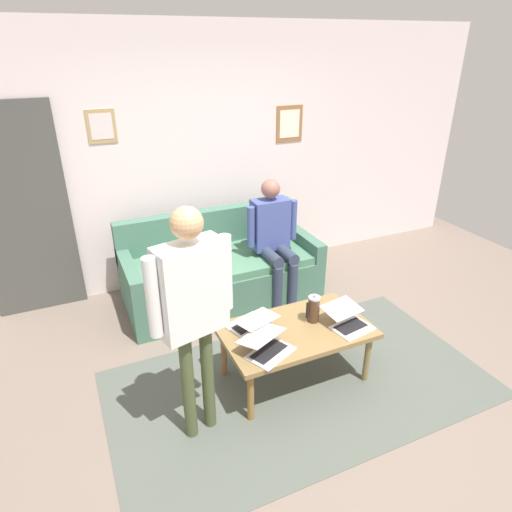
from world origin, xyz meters
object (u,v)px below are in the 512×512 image
Objects in this scene: interior_door at (24,214)px; person_standing at (192,300)px; coffee_table at (296,334)px; person_seated at (274,234)px; couch at (220,271)px; laptop_right at (267,347)px; laptop_center at (251,323)px; laptop_left at (348,321)px; french_press at (314,309)px.

interior_door reaches higher than person_standing.
person_seated is (-0.41, -1.22, 0.30)m from coffee_table.
person_standing is 1.31× the size of person_seated.
couch is 1.65m from laptop_right.
coffee_table is 2.89× the size of laptop_center.
couch is 0.70m from person_seated.
interior_door is 1.96m from couch.
couch is at bearing -72.93° from laptop_left.
french_press is 1.17m from person_standing.
laptop_center is (0.32, -0.16, 0.09)m from coffee_table.
couch is at bearing -98.16° from laptop_right.
interior_door is 2.44m from laptop_center.
person_seated is (-2.24, 0.79, -0.30)m from interior_door.
interior_door is 1.04× the size of couch.
french_press is at bearing -166.73° from person_standing.
laptop_right is 1.74× the size of french_press.
person_seated is at bearing -101.06° from french_press.
interior_door is 2.39m from person_seated.
person_seated reaches higher than couch.
laptop_center is 0.51m from french_press.
person_seated is (-0.02, -1.36, 0.21)m from laptop_left.
coffee_table is at bearing 93.91° from couch.
interior_door is 2.69m from laptop_right.
couch is 1.46m from french_press.
laptop_center is 0.92× the size of laptop_right.
interior_door is 1.60× the size of person_seated.
french_press is 0.15× the size of person_standing.
couch reaches higher than laptop_left.
interior_door is at bearing -66.36° from person_standing.
person_seated is at bearing -124.24° from laptop_center.
person_standing is (-0.97, 2.21, 0.05)m from interior_door.
coffee_table is at bearing -153.11° from laptop_right.
laptop_right is (0.23, 1.62, 0.22)m from couch.
coffee_table is (-1.83, 2.01, -0.60)m from interior_door.
laptop_left is 1.37m from person_standing.
french_press reaches higher than laptop_center.
laptop_left is (-2.22, 2.15, -0.50)m from interior_door.
laptop_left is (-0.39, 0.14, 0.09)m from coffee_table.
interior_door is at bearing -55.38° from laptop_right.
french_press is (-0.51, -0.21, 0.07)m from laptop_right.
coffee_table is 2.68× the size of laptop_right.
couch is 1.32m from laptop_center.
person_seated reaches higher than laptop_right.
couch is at bearing -114.84° from person_standing.
laptop_left is 1.37m from person_seated.
couch reaches higher than french_press.
interior_door is at bearing -44.01° from laptop_left.
interior_door is 1.77× the size of coffee_table.
couch is 1.71× the size of coffee_table.
interior_door is 8.23× the size of french_press.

